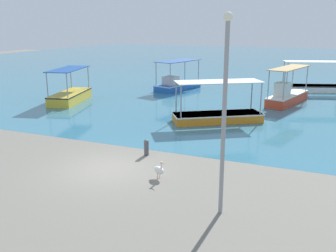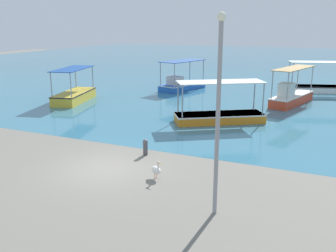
{
  "view_description": "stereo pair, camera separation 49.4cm",
  "coord_description": "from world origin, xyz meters",
  "px_view_note": "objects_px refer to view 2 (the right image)",
  "views": [
    {
      "loc": [
        8.32,
        -13.06,
        6.12
      ],
      "look_at": [
        1.05,
        4.42,
        0.93
      ],
      "focal_mm": 40.0,
      "sensor_mm": 36.0,
      "label": 1
    },
    {
      "loc": [
        8.78,
        -12.87,
        6.12
      ],
      "look_at": [
        1.05,
        4.42,
        0.93
      ],
      "focal_mm": 40.0,
      "sensor_mm": 36.0,
      "label": 2
    }
  ],
  "objects_px": {
    "fishing_boat_near_left": "(74,95)",
    "mooring_bollard": "(145,147)",
    "fishing_boat_near_right": "(319,87)",
    "pelican": "(156,170)",
    "fishing_boat_outer": "(219,115)",
    "lamp_post": "(218,108)",
    "fishing_boat_far_left": "(181,84)",
    "fishing_boat_far_right": "(291,96)"
  },
  "relations": [
    {
      "from": "fishing_boat_near_right",
      "to": "fishing_boat_far_right",
      "type": "bearing_deg",
      "value": -104.22
    },
    {
      "from": "fishing_boat_outer",
      "to": "mooring_bollard",
      "type": "xyz_separation_m",
      "value": [
        -1.46,
        -7.49,
        -0.07
      ]
    },
    {
      "from": "fishing_boat_far_left",
      "to": "lamp_post",
      "type": "bearing_deg",
      "value": -65.28
    },
    {
      "from": "mooring_bollard",
      "to": "fishing_boat_outer",
      "type": "bearing_deg",
      "value": 78.98
    },
    {
      "from": "pelican",
      "to": "lamp_post",
      "type": "xyz_separation_m",
      "value": [
        3.05,
        -1.82,
        3.22
      ]
    },
    {
      "from": "pelican",
      "to": "fishing_boat_near_left",
      "type": "bearing_deg",
      "value": 138.5
    },
    {
      "from": "fishing_boat_far_left",
      "to": "fishing_boat_near_left",
      "type": "bearing_deg",
      "value": -123.79
    },
    {
      "from": "fishing_boat_far_right",
      "to": "lamp_post",
      "type": "distance_m",
      "value": 19.46
    },
    {
      "from": "fishing_boat_far_left",
      "to": "mooring_bollard",
      "type": "distance_m",
      "value": 18.64
    },
    {
      "from": "fishing_boat_near_left",
      "to": "mooring_bollard",
      "type": "xyz_separation_m",
      "value": [
        11.22,
        -9.11,
        -0.14
      ]
    },
    {
      "from": "lamp_post",
      "to": "fishing_boat_near_left",
      "type": "bearing_deg",
      "value": 140.31
    },
    {
      "from": "fishing_boat_near_left",
      "to": "fishing_boat_far_left",
      "type": "height_order",
      "value": "fishing_boat_far_left"
    },
    {
      "from": "fishing_boat_near_right",
      "to": "fishing_boat_far_right",
      "type": "height_order",
      "value": "fishing_boat_far_right"
    },
    {
      "from": "pelican",
      "to": "mooring_bollard",
      "type": "distance_m",
      "value": 2.89
    },
    {
      "from": "fishing_boat_far_right",
      "to": "lamp_post",
      "type": "bearing_deg",
      "value": -90.7
    },
    {
      "from": "fishing_boat_far_left",
      "to": "fishing_boat_outer",
      "type": "bearing_deg",
      "value": -56.6
    },
    {
      "from": "fishing_boat_near_right",
      "to": "pelican",
      "type": "bearing_deg",
      "value": -101.68
    },
    {
      "from": "fishing_boat_outer",
      "to": "fishing_boat_far_left",
      "type": "xyz_separation_m",
      "value": [
        -6.83,
        10.36,
        0.08
      ]
    },
    {
      "from": "mooring_bollard",
      "to": "fishing_boat_far_left",
      "type": "bearing_deg",
      "value": 106.75
    },
    {
      "from": "fishing_boat_far_left",
      "to": "mooring_bollard",
      "type": "bearing_deg",
      "value": -73.25
    },
    {
      "from": "fishing_boat_near_right",
      "to": "mooring_bollard",
      "type": "distance_m",
      "value": 22.75
    },
    {
      "from": "fishing_boat_outer",
      "to": "fishing_boat_far_left",
      "type": "distance_m",
      "value": 12.41
    },
    {
      "from": "pelican",
      "to": "mooring_bollard",
      "type": "relative_size",
      "value": 1.02
    },
    {
      "from": "fishing_boat_near_left",
      "to": "pelican",
      "type": "xyz_separation_m",
      "value": [
        12.93,
        -11.44,
        -0.18
      ]
    },
    {
      "from": "fishing_boat_far_left",
      "to": "fishing_boat_far_right",
      "type": "height_order",
      "value": "fishing_boat_far_right"
    },
    {
      "from": "fishing_boat_outer",
      "to": "mooring_bollard",
      "type": "distance_m",
      "value": 7.63
    },
    {
      "from": "pelican",
      "to": "fishing_boat_outer",
      "type": "bearing_deg",
      "value": 91.44
    },
    {
      "from": "fishing_boat_far_right",
      "to": "lamp_post",
      "type": "height_order",
      "value": "lamp_post"
    },
    {
      "from": "lamp_post",
      "to": "fishing_boat_outer",
      "type": "bearing_deg",
      "value": 105.81
    },
    {
      "from": "lamp_post",
      "to": "pelican",
      "type": "bearing_deg",
      "value": 149.15
    },
    {
      "from": "fishing_boat_near_left",
      "to": "fishing_boat_far_right",
      "type": "distance_m",
      "value": 17.28
    },
    {
      "from": "fishing_boat_far_left",
      "to": "lamp_post",
      "type": "xyz_separation_m",
      "value": [
        10.13,
        -22.0,
        3.02
      ]
    },
    {
      "from": "fishing_boat_outer",
      "to": "lamp_post",
      "type": "distance_m",
      "value": 12.49
    },
    {
      "from": "fishing_boat_far_left",
      "to": "fishing_boat_far_right",
      "type": "xyz_separation_m",
      "value": [
        10.36,
        -2.76,
        0.08
      ]
    },
    {
      "from": "fishing_boat_near_right",
      "to": "fishing_boat_far_left",
      "type": "relative_size",
      "value": 1.11
    },
    {
      "from": "fishing_boat_far_left",
      "to": "pelican",
      "type": "bearing_deg",
      "value": -70.67
    },
    {
      "from": "fishing_boat_outer",
      "to": "pelican",
      "type": "relative_size",
      "value": 7.19
    },
    {
      "from": "pelican",
      "to": "lamp_post",
      "type": "relative_size",
      "value": 0.12
    },
    {
      "from": "pelican",
      "to": "lamp_post",
      "type": "height_order",
      "value": "lamp_post"
    },
    {
      "from": "fishing_boat_outer",
      "to": "fishing_boat_far_left",
      "type": "height_order",
      "value": "fishing_boat_far_left"
    },
    {
      "from": "lamp_post",
      "to": "mooring_bollard",
      "type": "bearing_deg",
      "value": 138.86
    },
    {
      "from": "fishing_boat_far_left",
      "to": "fishing_boat_far_right",
      "type": "relative_size",
      "value": 0.93
    }
  ]
}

